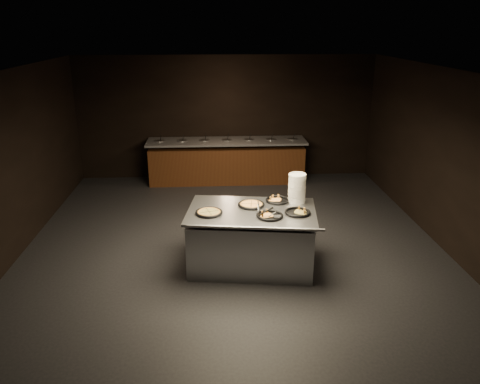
{
  "coord_description": "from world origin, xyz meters",
  "views": [
    {
      "loc": [
        -0.31,
        -7.07,
        3.57
      ],
      "look_at": [
        0.12,
        0.3,
        0.9
      ],
      "focal_mm": 35.0,
      "sensor_mm": 36.0,
      "label": 1
    }
  ],
  "objects": [
    {
      "name": "pan_cheese_slices_a",
      "position": [
        0.68,
        -0.22,
        0.94
      ],
      "size": [
        0.38,
        0.38,
        0.04
      ],
      "rotation": [
        0.0,
        0.0,
        1.27
      ],
      "color": "black",
      "rests_on": "serving_counter"
    },
    {
      "name": "server_right",
      "position": [
        0.47,
        -0.89,
        1.0
      ],
      "size": [
        0.34,
        0.1,
        0.16
      ],
      "rotation": [
        0.0,
        0.0,
        0.05
      ],
      "color": "#ADB0B5",
      "rests_on": "serving_counter"
    },
    {
      "name": "room",
      "position": [
        0.0,
        0.0,
        1.45
      ],
      "size": [
        7.02,
        8.02,
        2.92
      ],
      "color": "black",
      "rests_on": "ground"
    },
    {
      "name": "pan_cheese_whole",
      "position": [
        0.25,
        -0.39,
        0.94
      ],
      "size": [
        0.41,
        0.41,
        0.04
      ],
      "rotation": [
        0.0,
        0.0,
        -0.12
      ],
      "color": "black",
      "rests_on": "serving_counter"
    },
    {
      "name": "pan_veggie_whole",
      "position": [
        -0.4,
        -0.67,
        0.94
      ],
      "size": [
        0.4,
        0.4,
        0.04
      ],
      "rotation": [
        0.0,
        0.0,
        0.29
      ],
      "color": "black",
      "rests_on": "serving_counter"
    },
    {
      "name": "pan_cheese_slices_b",
      "position": [
        0.48,
        -0.84,
        0.94
      ],
      "size": [
        0.39,
        0.39,
        0.04
      ],
      "rotation": [
        0.0,
        0.0,
        1.78
      ],
      "color": "black",
      "rests_on": "serving_counter"
    },
    {
      "name": "server_left",
      "position": [
        0.34,
        -0.61,
        0.99
      ],
      "size": [
        0.09,
        0.3,
        0.14
      ],
      "rotation": [
        0.0,
        0.0,
        1.63
      ],
      "color": "#ADB0B5",
      "rests_on": "serving_counter"
    },
    {
      "name": "pan_veggie_slices",
      "position": [
        0.91,
        -0.74,
        0.94
      ],
      "size": [
        0.38,
        0.38,
        0.04
      ],
      "rotation": [
        0.0,
        0.0,
        -0.6
      ],
      "color": "black",
      "rests_on": "serving_counter"
    },
    {
      "name": "plate_stack",
      "position": [
        0.98,
        -0.26,
        1.15
      ],
      "size": [
        0.27,
        0.27,
        0.46
      ],
      "primitive_type": "cylinder",
      "color": "white",
      "rests_on": "serving_counter"
    },
    {
      "name": "serving_counter",
      "position": [
        0.24,
        -0.59,
        0.44
      ],
      "size": [
        2.06,
        1.48,
        0.92
      ],
      "rotation": [
        0.0,
        0.0,
        -0.13
      ],
      "color": "#ADB0B5",
      "rests_on": "ground"
    },
    {
      "name": "salad_bar",
      "position": [
        0.0,
        3.56,
        0.44
      ],
      "size": [
        3.7,
        0.83,
        1.18
      ],
      "color": "#532D13",
      "rests_on": "ground"
    }
  ]
}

